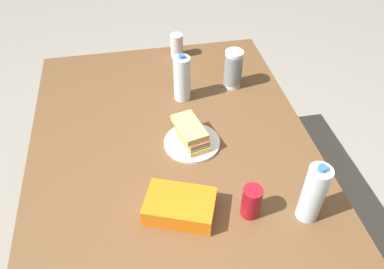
% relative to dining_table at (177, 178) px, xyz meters
% --- Properties ---
extents(ground_plane, '(8.00, 8.00, 0.00)m').
position_rel_dining_table_xyz_m(ground_plane, '(0.00, 0.00, -0.69)').
color(ground_plane, gray).
extents(dining_table, '(1.74, 1.14, 0.76)m').
position_rel_dining_table_xyz_m(dining_table, '(0.00, 0.00, 0.00)').
color(dining_table, brown).
rests_on(dining_table, ground_plane).
extents(paper_plate, '(0.23, 0.23, 0.01)m').
position_rel_dining_table_xyz_m(paper_plate, '(0.10, -0.08, 0.08)').
color(paper_plate, white).
rests_on(paper_plate, dining_table).
extents(sandwich, '(0.20, 0.14, 0.08)m').
position_rel_dining_table_xyz_m(sandwich, '(0.10, -0.08, 0.13)').
color(sandwich, '#DBB26B').
rests_on(sandwich, paper_plate).
extents(soda_can_red, '(0.07, 0.07, 0.12)m').
position_rel_dining_table_xyz_m(soda_can_red, '(-0.27, -0.21, 0.14)').
color(soda_can_red, maroon).
rests_on(soda_can_red, dining_table).
extents(chip_bag, '(0.22, 0.27, 0.07)m').
position_rel_dining_table_xyz_m(chip_bag, '(-0.22, 0.02, 0.11)').
color(chip_bag, orange).
rests_on(chip_bag, dining_table).
extents(water_bottle_tall, '(0.07, 0.07, 0.24)m').
position_rel_dining_table_xyz_m(water_bottle_tall, '(-0.31, -0.40, 0.19)').
color(water_bottle_tall, silver).
rests_on(water_bottle_tall, dining_table).
extents(plastic_cup_stack, '(0.08, 0.08, 0.18)m').
position_rel_dining_table_xyz_m(plastic_cup_stack, '(0.46, -0.34, 0.17)').
color(plastic_cup_stack, silver).
rests_on(plastic_cup_stack, dining_table).
extents(water_bottle_spare, '(0.08, 0.08, 0.23)m').
position_rel_dining_table_xyz_m(water_bottle_spare, '(0.41, -0.09, 0.19)').
color(water_bottle_spare, silver).
rests_on(water_bottle_spare, dining_table).
extents(soda_can_silver, '(0.07, 0.07, 0.12)m').
position_rel_dining_table_xyz_m(soda_can_silver, '(0.77, -0.13, 0.14)').
color(soda_can_silver, silver).
rests_on(soda_can_silver, dining_table).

